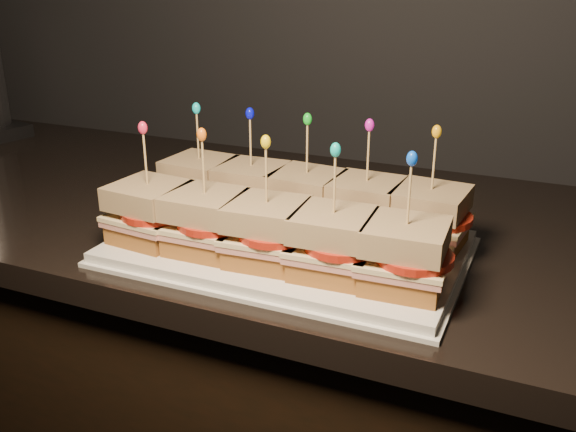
% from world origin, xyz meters
% --- Properties ---
extents(cabinet, '(2.31, 0.61, 0.84)m').
position_xyz_m(cabinet, '(0.74, 1.69, 0.42)').
color(cabinet, black).
rests_on(cabinet, ground).
extents(granite_slab, '(2.35, 0.65, 0.04)m').
position_xyz_m(granite_slab, '(0.74, 1.69, 0.86)').
color(granite_slab, black).
rests_on(granite_slab, cabinet).
extents(platter, '(0.45, 0.28, 0.02)m').
position_xyz_m(platter, '(0.96, 1.54, 0.89)').
color(platter, white).
rests_on(platter, granite_slab).
extents(platter_rim, '(0.46, 0.29, 0.01)m').
position_xyz_m(platter_rim, '(0.96, 1.54, 0.88)').
color(platter_rim, white).
rests_on(platter_rim, granite_slab).
extents(sandwich_0_bread_bot, '(0.09, 0.09, 0.02)m').
position_xyz_m(sandwich_0_bread_bot, '(0.79, 1.60, 0.91)').
color(sandwich_0_bread_bot, brown).
rests_on(sandwich_0_bread_bot, platter).
extents(sandwich_0_ham, '(0.10, 0.10, 0.01)m').
position_xyz_m(sandwich_0_ham, '(0.79, 1.60, 0.93)').
color(sandwich_0_ham, '#C37366').
rests_on(sandwich_0_ham, sandwich_0_bread_bot).
extents(sandwich_0_cheese, '(0.10, 0.10, 0.01)m').
position_xyz_m(sandwich_0_cheese, '(0.79, 1.60, 0.93)').
color(sandwich_0_cheese, beige).
rests_on(sandwich_0_cheese, sandwich_0_ham).
extents(sandwich_0_tomato, '(0.09, 0.09, 0.01)m').
position_xyz_m(sandwich_0_tomato, '(0.80, 1.60, 0.94)').
color(sandwich_0_tomato, red).
rests_on(sandwich_0_tomato, sandwich_0_cheese).
extents(sandwich_0_bread_top, '(0.10, 0.10, 0.03)m').
position_xyz_m(sandwich_0_bread_top, '(0.79, 1.60, 0.96)').
color(sandwich_0_bread_top, '#553514').
rests_on(sandwich_0_bread_top, sandwich_0_tomato).
extents(sandwich_0_pick, '(0.00, 0.00, 0.09)m').
position_xyz_m(sandwich_0_pick, '(0.79, 1.60, 1.01)').
color(sandwich_0_pick, tan).
rests_on(sandwich_0_pick, sandwich_0_bread_top).
extents(sandwich_0_frill, '(0.01, 0.01, 0.02)m').
position_xyz_m(sandwich_0_frill, '(0.79, 1.60, 1.05)').
color(sandwich_0_frill, '#0FBAC1').
rests_on(sandwich_0_frill, sandwich_0_pick).
extents(sandwich_1_bread_bot, '(0.09, 0.09, 0.02)m').
position_xyz_m(sandwich_1_bread_bot, '(0.87, 1.60, 0.91)').
color(sandwich_1_bread_bot, brown).
rests_on(sandwich_1_bread_bot, platter).
extents(sandwich_1_ham, '(0.10, 0.10, 0.01)m').
position_xyz_m(sandwich_1_ham, '(0.87, 1.60, 0.93)').
color(sandwich_1_ham, '#C37366').
rests_on(sandwich_1_ham, sandwich_1_bread_bot).
extents(sandwich_1_cheese, '(0.10, 0.10, 0.01)m').
position_xyz_m(sandwich_1_cheese, '(0.87, 1.60, 0.93)').
color(sandwich_1_cheese, beige).
rests_on(sandwich_1_cheese, sandwich_1_ham).
extents(sandwich_1_tomato, '(0.09, 0.09, 0.01)m').
position_xyz_m(sandwich_1_tomato, '(0.89, 1.60, 0.94)').
color(sandwich_1_tomato, red).
rests_on(sandwich_1_tomato, sandwich_1_cheese).
extents(sandwich_1_bread_top, '(0.09, 0.09, 0.03)m').
position_xyz_m(sandwich_1_bread_top, '(0.87, 1.60, 0.96)').
color(sandwich_1_bread_top, '#553514').
rests_on(sandwich_1_bread_top, sandwich_1_tomato).
extents(sandwich_1_pick, '(0.00, 0.00, 0.09)m').
position_xyz_m(sandwich_1_pick, '(0.87, 1.60, 1.01)').
color(sandwich_1_pick, tan).
rests_on(sandwich_1_pick, sandwich_1_bread_top).
extents(sandwich_1_frill, '(0.01, 0.01, 0.02)m').
position_xyz_m(sandwich_1_frill, '(0.87, 1.60, 1.05)').
color(sandwich_1_frill, '#0709DC').
rests_on(sandwich_1_frill, sandwich_1_pick).
extents(sandwich_2_bread_bot, '(0.09, 0.09, 0.02)m').
position_xyz_m(sandwich_2_bread_bot, '(0.96, 1.60, 0.91)').
color(sandwich_2_bread_bot, brown).
rests_on(sandwich_2_bread_bot, platter).
extents(sandwich_2_ham, '(0.10, 0.10, 0.01)m').
position_xyz_m(sandwich_2_ham, '(0.96, 1.60, 0.93)').
color(sandwich_2_ham, '#C37366').
rests_on(sandwich_2_ham, sandwich_2_bread_bot).
extents(sandwich_2_cheese, '(0.11, 0.10, 0.01)m').
position_xyz_m(sandwich_2_cheese, '(0.96, 1.60, 0.93)').
color(sandwich_2_cheese, beige).
rests_on(sandwich_2_cheese, sandwich_2_ham).
extents(sandwich_2_tomato, '(0.09, 0.09, 0.01)m').
position_xyz_m(sandwich_2_tomato, '(0.97, 1.60, 0.94)').
color(sandwich_2_tomato, red).
rests_on(sandwich_2_tomato, sandwich_2_cheese).
extents(sandwich_2_bread_top, '(0.10, 0.10, 0.03)m').
position_xyz_m(sandwich_2_bread_top, '(0.96, 1.60, 0.96)').
color(sandwich_2_bread_top, '#553514').
rests_on(sandwich_2_bread_top, sandwich_2_tomato).
extents(sandwich_2_pick, '(0.00, 0.00, 0.09)m').
position_xyz_m(sandwich_2_pick, '(0.96, 1.60, 1.01)').
color(sandwich_2_pick, tan).
rests_on(sandwich_2_pick, sandwich_2_bread_top).
extents(sandwich_2_frill, '(0.01, 0.01, 0.02)m').
position_xyz_m(sandwich_2_frill, '(0.96, 1.60, 1.05)').
color(sandwich_2_frill, '#13BF22').
rests_on(sandwich_2_frill, sandwich_2_pick).
extents(sandwich_3_bread_bot, '(0.09, 0.09, 0.02)m').
position_xyz_m(sandwich_3_bread_bot, '(1.05, 1.60, 0.91)').
color(sandwich_3_bread_bot, brown).
rests_on(sandwich_3_bread_bot, platter).
extents(sandwich_3_ham, '(0.10, 0.10, 0.01)m').
position_xyz_m(sandwich_3_ham, '(1.05, 1.60, 0.93)').
color(sandwich_3_ham, '#C37366').
rests_on(sandwich_3_ham, sandwich_3_bread_bot).
extents(sandwich_3_cheese, '(0.10, 0.10, 0.01)m').
position_xyz_m(sandwich_3_cheese, '(1.05, 1.60, 0.93)').
color(sandwich_3_cheese, beige).
rests_on(sandwich_3_cheese, sandwich_3_ham).
extents(sandwich_3_tomato, '(0.09, 0.09, 0.01)m').
position_xyz_m(sandwich_3_tomato, '(1.06, 1.60, 0.94)').
color(sandwich_3_tomato, red).
rests_on(sandwich_3_tomato, sandwich_3_cheese).
extents(sandwich_3_bread_top, '(0.09, 0.09, 0.03)m').
position_xyz_m(sandwich_3_bread_top, '(1.05, 1.60, 0.96)').
color(sandwich_3_bread_top, '#553514').
rests_on(sandwich_3_bread_top, sandwich_3_tomato).
extents(sandwich_3_pick, '(0.00, 0.00, 0.09)m').
position_xyz_m(sandwich_3_pick, '(1.05, 1.60, 1.01)').
color(sandwich_3_pick, tan).
rests_on(sandwich_3_pick, sandwich_3_bread_top).
extents(sandwich_3_frill, '(0.01, 0.01, 0.02)m').
position_xyz_m(sandwich_3_frill, '(1.05, 1.60, 1.05)').
color(sandwich_3_frill, '#D013B0').
rests_on(sandwich_3_frill, sandwich_3_pick).
extents(sandwich_4_bread_bot, '(0.09, 0.09, 0.02)m').
position_xyz_m(sandwich_4_bread_bot, '(1.13, 1.60, 0.91)').
color(sandwich_4_bread_bot, brown).
rests_on(sandwich_4_bread_bot, platter).
extents(sandwich_4_ham, '(0.10, 0.10, 0.01)m').
position_xyz_m(sandwich_4_ham, '(1.13, 1.60, 0.93)').
color(sandwich_4_ham, '#C37366').
rests_on(sandwich_4_ham, sandwich_4_bread_bot).
extents(sandwich_4_cheese, '(0.11, 0.10, 0.01)m').
position_xyz_m(sandwich_4_cheese, '(1.13, 1.60, 0.93)').
color(sandwich_4_cheese, beige).
rests_on(sandwich_4_cheese, sandwich_4_ham).
extents(sandwich_4_tomato, '(0.09, 0.09, 0.01)m').
position_xyz_m(sandwich_4_tomato, '(1.14, 1.60, 0.94)').
color(sandwich_4_tomato, red).
rests_on(sandwich_4_tomato, sandwich_4_cheese).
extents(sandwich_4_bread_top, '(0.10, 0.10, 0.03)m').
position_xyz_m(sandwich_4_bread_top, '(1.13, 1.60, 0.96)').
color(sandwich_4_bread_top, '#553514').
rests_on(sandwich_4_bread_top, sandwich_4_tomato).
extents(sandwich_4_pick, '(0.00, 0.00, 0.09)m').
position_xyz_m(sandwich_4_pick, '(1.13, 1.60, 1.01)').
color(sandwich_4_pick, tan).
rests_on(sandwich_4_pick, sandwich_4_bread_top).
extents(sandwich_4_frill, '(0.01, 0.01, 0.02)m').
position_xyz_m(sandwich_4_frill, '(1.13, 1.60, 1.05)').
color(sandwich_4_frill, orange).
rests_on(sandwich_4_frill, sandwich_4_pick).
extents(sandwich_5_bread_bot, '(0.10, 0.10, 0.02)m').
position_xyz_m(sandwich_5_bread_bot, '(0.79, 1.47, 0.91)').
color(sandwich_5_bread_bot, brown).
rests_on(sandwich_5_bread_bot, platter).
extents(sandwich_5_ham, '(0.10, 0.10, 0.01)m').
position_xyz_m(sandwich_5_ham, '(0.79, 1.47, 0.93)').
color(sandwich_5_ham, '#C37366').
rests_on(sandwich_5_ham, sandwich_5_bread_bot).
extents(sandwich_5_cheese, '(0.11, 0.10, 0.01)m').
position_xyz_m(sandwich_5_cheese, '(0.79, 1.47, 0.93)').
color(sandwich_5_cheese, beige).
rests_on(sandwich_5_cheese, sandwich_5_ham).
extents(sandwich_5_tomato, '(0.09, 0.09, 0.01)m').
position_xyz_m(sandwich_5_tomato, '(0.80, 1.47, 0.94)').
color(sandwich_5_tomato, red).
rests_on(sandwich_5_tomato, sandwich_5_cheese).
extents(sandwich_5_bread_top, '(0.10, 0.10, 0.03)m').
position_xyz_m(sandwich_5_bread_top, '(0.79, 1.47, 0.96)').
color(sandwich_5_bread_top, '#553514').
rests_on(sandwich_5_bread_top, sandwich_5_tomato).
extents(sandwich_5_pick, '(0.00, 0.00, 0.09)m').
position_xyz_m(sandwich_5_pick, '(0.79, 1.47, 1.01)').
color(sandwich_5_pick, tan).
rests_on(sandwich_5_pick, sandwich_5_bread_top).
extents(sandwich_5_frill, '(0.01, 0.01, 0.02)m').
position_xyz_m(sandwich_5_frill, '(0.79, 1.47, 1.05)').
color(sandwich_5_frill, '#E72344').
rests_on(sandwich_5_frill, sandwich_5_pick).
extents(sandwich_6_bread_bot, '(0.09, 0.09, 0.02)m').
position_xyz_m(sandwich_6_bread_bot, '(0.87, 1.47, 0.91)').
color(sandwich_6_bread_bot, brown).
rests_on(sandwich_6_bread_bot, platter).
extents(sandwich_6_ham, '(0.10, 0.09, 0.01)m').
position_xyz_m(sandwich_6_ham, '(0.87, 1.47, 0.93)').
color(sandwich_6_ham, '#C37366').
rests_on(sandwich_6_ham, sandwich_6_bread_bot).
extents(sandwich_6_cheese, '(0.10, 0.10, 0.01)m').
position_xyz_m(sandwich_6_cheese, '(0.87, 1.47, 0.93)').
color(sandwich_6_cheese, beige).
rests_on(sandwich_6_cheese, sandwich_6_ham).
extents(sandwich_6_tomato, '(0.09, 0.09, 0.01)m').
position_xyz_m(sandwich_6_tomato, '(0.89, 1.47, 0.94)').
color(sandwich_6_tomato, red).
rests_on(sandwich_6_tomato, sandwich_6_cheese).
extents(sandwich_6_bread_top, '(0.09, 0.09, 0.03)m').
position_xyz_m(sandwich_6_bread_top, '(0.87, 1.47, 0.96)').
color(sandwich_6_bread_top, '#553514').
rests_on(sandwich_6_bread_top, sandwich_6_tomato).
extents(sandwich_6_pick, '(0.00, 0.00, 0.09)m').
position_xyz_m(sandwich_6_pick, '(0.87, 1.47, 1.01)').
color(sandwich_6_pick, tan).
rests_on(sandwich_6_pick, sandwich_6_bread_top).
extents(sandwich_6_frill, '(0.01, 0.01, 0.02)m').
position_xyz_m(sandwich_6_frill, '(0.87, 1.47, 1.05)').
color(sandwich_6_frill, orange).
rests_on(sandwich_6_frill, sandwich_6_pick).
extents(sandwich_7_bread_bot, '(0.09, 0.09, 0.02)m').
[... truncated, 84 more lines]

